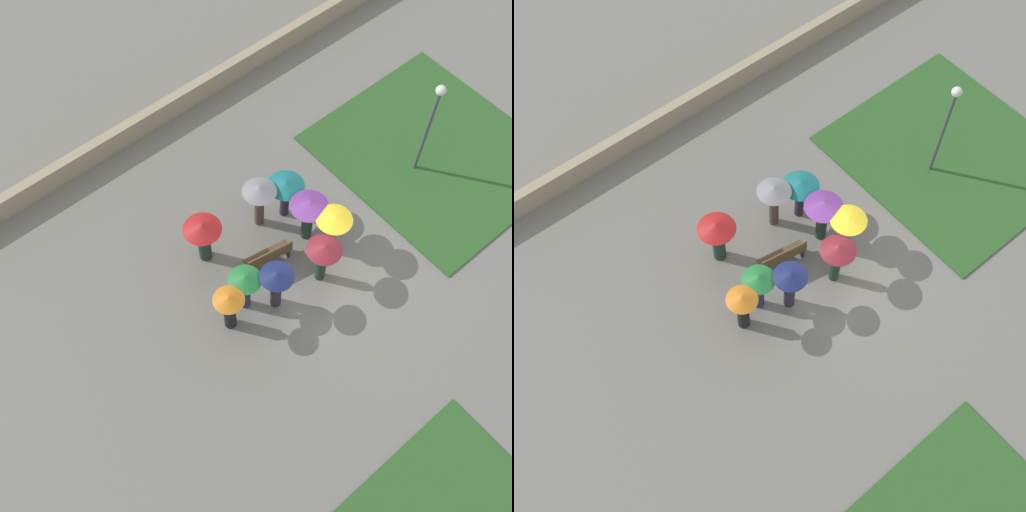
# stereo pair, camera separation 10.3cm
# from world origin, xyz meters

# --- Properties ---
(ground_plane) EXTENTS (90.00, 90.00, 0.00)m
(ground_plane) POSITION_xyz_m (0.00, 0.00, 0.00)
(ground_plane) COLOR slate
(lawn_patch_near) EXTENTS (6.57, 7.20, 0.06)m
(lawn_patch_near) POSITION_xyz_m (-5.97, -0.92, 0.03)
(lawn_patch_near) COLOR #2D5B26
(lawn_patch_near) RESTS_ON ground_plane
(parapet_wall) EXTENTS (45.00, 0.35, 0.81)m
(parapet_wall) POSITION_xyz_m (0.00, -8.15, 0.40)
(parapet_wall) COLOR tan
(parapet_wall) RESTS_ON ground_plane
(park_bench) EXTENTS (1.59, 0.69, 0.90)m
(park_bench) POSITION_xyz_m (1.26, -1.26, 0.46)
(park_bench) COLOR brown
(park_bench) RESTS_ON ground_plane
(lamp_post) EXTENTS (0.32, 0.32, 3.83)m
(lamp_post) POSITION_xyz_m (-4.98, -0.91, 2.51)
(lamp_post) COLOR #474C51
(lamp_post) RESTS_ON ground_plane
(crowd_person_grey) EXTENTS (1.07, 1.07, 1.91)m
(crowd_person_grey) POSITION_xyz_m (0.47, -2.63, 1.43)
(crowd_person_grey) COLOR #47382D
(crowd_person_grey) RESTS_ON ground_plane
(crowd_person_navy) EXTENTS (1.01, 1.01, 1.86)m
(crowd_person_navy) POSITION_xyz_m (1.96, -0.11, 1.29)
(crowd_person_navy) COLOR #2D2333
(crowd_person_navy) RESTS_ON ground_plane
(crowd_person_maroon) EXTENTS (1.07, 1.07, 1.88)m
(crowd_person_maroon) POSITION_xyz_m (0.34, 0.10, 1.44)
(crowd_person_maroon) COLOR #1E3328
(crowd_person_maroon) RESTS_ON ground_plane
(crowd_person_yellow) EXTENTS (1.11, 1.11, 1.84)m
(crowd_person_yellow) POSITION_xyz_m (-0.58, -0.46, 1.27)
(crowd_person_yellow) COLOR slate
(crowd_person_yellow) RESTS_ON ground_plane
(crowd_person_teal) EXTENTS (1.19, 1.19, 1.72)m
(crowd_person_teal) POSITION_xyz_m (-0.37, -2.38, 1.36)
(crowd_person_teal) COLOR #2D2333
(crowd_person_teal) RESTS_ON ground_plane
(crowd_person_red) EXTENTS (1.17, 1.17, 1.85)m
(crowd_person_red) POSITION_xyz_m (2.58, -2.73, 1.33)
(crowd_person_red) COLOR #1E3328
(crowd_person_red) RESTS_ON ground_plane
(crowd_person_green) EXTENTS (0.98, 0.98, 1.79)m
(crowd_person_green) POSITION_xyz_m (2.68, -0.63, 1.32)
(crowd_person_green) COLOR #282D47
(crowd_person_green) RESTS_ON ground_plane
(crowd_person_orange) EXTENTS (0.91, 0.91, 1.81)m
(crowd_person_orange) POSITION_xyz_m (3.43, -0.42, 1.18)
(crowd_person_orange) COLOR black
(crowd_person_orange) RESTS_ON ground_plane
(crowd_person_purple) EXTENTS (1.20, 1.20, 1.90)m
(crowd_person_purple) POSITION_xyz_m (-0.34, -1.29, 1.45)
(crowd_person_purple) COLOR #1E3328
(crowd_person_purple) RESTS_ON ground_plane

